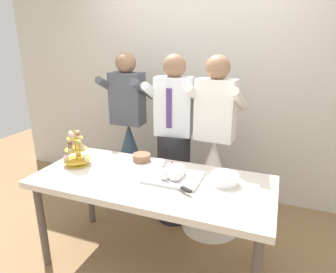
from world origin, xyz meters
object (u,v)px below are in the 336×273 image
at_px(cupcake_stand, 76,151).
at_px(round_cake, 142,158).
at_px(person_guest, 130,153).
at_px(person_bride, 213,173).
at_px(dessert_table, 152,188).
at_px(main_cake_tray, 173,174).
at_px(plate_stack, 224,179).
at_px(person_groom, 174,151).

height_order(cupcake_stand, round_cake, cupcake_stand).
xyz_separation_m(cupcake_stand, person_guest, (0.04, 0.83, -0.32)).
bearing_deg(person_guest, person_bride, -10.80).
distance_m(dessert_table, main_cake_tray, 0.20).
bearing_deg(person_guest, round_cake, -53.21).
height_order(plate_stack, person_guest, person_guest).
height_order(plate_stack, person_bride, person_bride).
height_order(cupcake_stand, person_bride, person_bride).
relative_size(cupcake_stand, person_guest, 0.18).
relative_size(main_cake_tray, person_guest, 0.25).
relative_size(dessert_table, plate_stack, 8.86).
bearing_deg(person_groom, person_bride, -1.42).
bearing_deg(person_bride, round_cake, -143.53).
xyz_separation_m(cupcake_stand, person_bride, (1.02, 0.65, -0.32)).
relative_size(cupcake_stand, plate_stack, 1.50).
distance_m(dessert_table, person_bride, 0.75).
distance_m(dessert_table, round_cake, 0.36).
xyz_separation_m(main_cake_tray, round_cake, (-0.37, 0.21, -0.01)).
xyz_separation_m(plate_stack, person_groom, (-0.59, 0.56, -0.07)).
xyz_separation_m(dessert_table, round_cake, (-0.21, 0.27, 0.10)).
distance_m(dessert_table, person_groom, 0.68).
xyz_separation_m(cupcake_stand, main_cake_tray, (0.84, 0.04, -0.08)).
bearing_deg(person_bride, plate_stack, -69.76).
bearing_deg(dessert_table, person_guest, 127.35).
relative_size(round_cake, person_bride, 0.14).
distance_m(person_bride, person_guest, 0.99).
xyz_separation_m(plate_stack, person_guest, (-1.18, 0.73, -0.23)).
distance_m(main_cake_tray, round_cake, 0.42).
xyz_separation_m(person_bride, person_guest, (-0.98, 0.19, 0.00)).
xyz_separation_m(person_groom, person_guest, (-0.58, 0.18, -0.16)).
bearing_deg(dessert_table, main_cake_tray, 20.53).
bearing_deg(person_groom, cupcake_stand, -133.50).
distance_m(main_cake_tray, person_groom, 0.66).
height_order(main_cake_tray, person_groom, person_groom).
relative_size(dessert_table, main_cake_tray, 4.29).
relative_size(main_cake_tray, person_bride, 0.25).
bearing_deg(person_groom, person_guest, 163.18).
bearing_deg(plate_stack, dessert_table, -167.11).
bearing_deg(main_cake_tray, person_guest, 135.21).
bearing_deg(main_cake_tray, cupcake_stand, -177.55).
relative_size(dessert_table, person_groom, 1.08).
bearing_deg(person_bride, dessert_table, -115.88).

